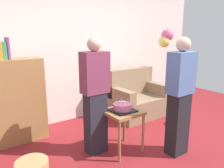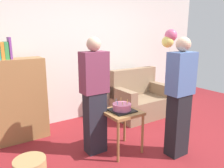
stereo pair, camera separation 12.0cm
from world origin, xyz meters
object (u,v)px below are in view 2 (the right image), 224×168
Objects in this scene: bookshelf at (18,98)px; person_blowing_candles at (95,96)px; balloon_bunch at (169,38)px; side_table at (122,117)px; handbag at (178,120)px; couch at (140,100)px; birthday_cake at (122,108)px; person_holding_cake at (180,98)px.

bookshelf is 1.30m from person_blowing_candles.
person_blowing_candles is 0.93× the size of balloon_bunch.
bookshelf is at bearing 132.86° from side_table.
handbag is (1.75, -0.04, -0.73)m from person_blowing_candles.
side_table is at bearing -140.61° from couch.
bookshelf is 5.78× the size of handbag.
person_blowing_candles reaches higher than couch.
balloon_bunch is at bearing 0.84° from couch.
balloon_bunch is at bearing 26.07° from birthday_cake.
person_blowing_candles is at bearing 148.32° from birthday_cake.
person_holding_cake is (1.71, -1.71, 0.15)m from bookshelf.
side_table is at bearing -153.93° from balloon_bunch.
person_holding_cake is at bearing -141.87° from handbag.
bookshelf reaches higher than couch.
side_table is (1.12, -1.21, -0.16)m from bookshelf.
person_holding_cake reaches higher than side_table.
side_table is 2.18× the size of handbag.
person_blowing_candles is 1.00× the size of person_holding_cake.
handbag is at bearing -136.50° from person_holding_cake.
person_holding_cake is (0.59, -0.50, 0.32)m from side_table.
bookshelf is 2.42m from person_holding_cake.
person_holding_cake is (0.59, -0.50, 0.17)m from birthday_cake.
person_blowing_candles is (-0.32, 0.20, 0.17)m from birthday_cake.
birthday_cake reaches higher than handbag.
birthday_cake is (1.12, -1.21, -0.02)m from bookshelf.
couch is 1.51m from birthday_cake.
bookshelf is 2.82m from handbag.
birthday_cake is 0.79m from person_holding_cake.
person_holding_cake is 5.82× the size of handbag.
handbag is 1.74m from balloon_bunch.
person_blowing_candles reaches higher than birthday_cake.
person_blowing_candles reaches higher than handbag.
handbag is at bearing -122.66° from balloon_bunch.
side_table is at bearing -20.06° from person_blowing_candles.
bookshelf is at bearing 157.56° from handbag.
side_table is at bearing -108.44° from birthday_cake.
couch is 1.80× the size of side_table.
birthday_cake is 1.14× the size of handbag.
side_table is 0.37× the size of person_holding_cake.
handbag is (0.29, -0.78, -0.24)m from couch.
birthday_cake is 1.54m from handbag.
person_blowing_candles is at bearing -161.67° from balloon_bunch.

